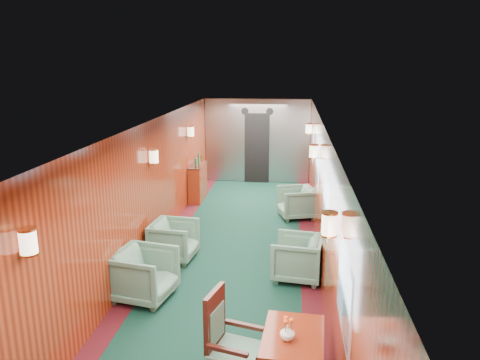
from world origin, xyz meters
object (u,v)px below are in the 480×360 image
Objects in this scene: dining_table at (293,344)px; armchair_right_near at (297,258)px; side_chair at (227,338)px; armchair_left_near at (144,275)px; armchair_right_far at (296,203)px; armchair_left_far at (174,240)px; credenza at (198,182)px.

armchair_right_near is (0.06, 2.69, -0.21)m from dining_table.
armchair_right_near reaches higher than dining_table.
armchair_left_near is at bearing 143.72° from side_chair.
armchair_left_near is 1.08× the size of armchair_right_far.
dining_table is 1.22× the size of armchair_left_far.
armchair_right_far is at bearing 97.45° from side_chair.
credenza reaches higher than armchair_left_far.
armchair_left_far is (0.31, -3.66, -0.12)m from credenza.
armchair_right_near is at bearing -56.84° from armchair_left_near.
armchair_left_near is (-2.17, 1.78, -0.19)m from dining_table.
armchair_left_near is at bearing -87.39° from credenza.
armchair_left_near is at bearing -177.61° from armchair_left_far.
credenza is (-1.72, 6.94, -0.15)m from side_chair.
side_chair is at bearing -130.15° from armchair_left_near.
dining_table is at bearing -16.14° from armchair_right_far.
armchair_right_near is at bearing 92.63° from dining_table.
armchair_right_far is at bearing -18.39° from armchair_left_near.
armchair_left_far is at bearing -56.00° from armchair_right_far.
side_chair reaches higher than armchair_right_near.
armchair_right_near is 1.02× the size of armchair_right_far.
armchair_left_far reaches higher than dining_table.
dining_table is 5.76m from armchair_right_far.
armchair_right_near is (2.47, -4.19, -0.11)m from credenza.
dining_table is 0.79× the size of credenza.
side_chair is 2.37m from armchair_left_near.
dining_table is at bearing -118.38° from armchair_left_near.
armchair_left_far and armchair_right_far have the same top height.
dining_table is 0.82× the size of side_chair.
dining_table is 7.30m from credenza.
armchair_left_near is 1.45m from armchair_left_far.
armchair_left_far is (-1.40, 3.28, -0.27)m from side_chair.
credenza is at bearing 118.69° from side_chair.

